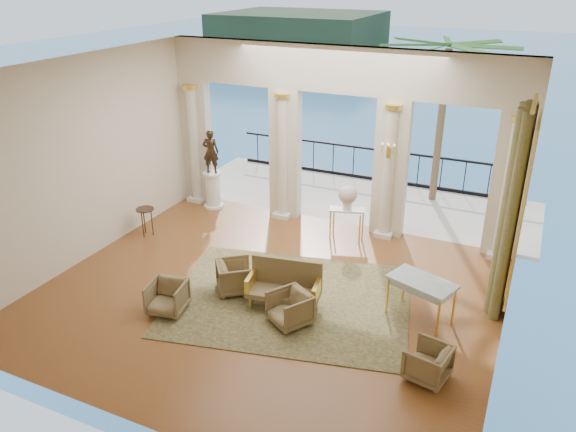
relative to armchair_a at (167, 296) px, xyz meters
The scene contains 23 objects.
floor 2.05m from the armchair_a, 42.79° to the left, with size 9.00×9.00×0.00m, color #4E2512.
room_walls 2.94m from the armchair_a, ahead, with size 9.00×9.00×9.00m.
arcade 5.84m from the armchair_a, 74.09° to the left, with size 9.00×0.56×4.50m.
terrace 7.33m from the armchair_a, 78.34° to the left, with size 10.00×3.60×0.10m, color #AFA594.
balustrade 8.89m from the armchair_a, 80.43° to the left, with size 9.00×0.06×1.03m.
palm_tree 9.47m from the armchair_a, 66.41° to the left, with size 2.00×2.00×4.50m.
headland 76.93m from the armchair_a, 111.78° to the left, with size 22.00×18.00×6.00m, color black.
sea 61.71m from the armchair_a, 88.62° to the left, with size 160.00×160.00×0.00m, color #1E5994.
curtain 6.65m from the armchair_a, 26.47° to the left, with size 0.33×1.40×4.09m.
window_frame 6.83m from the armchair_a, 25.75° to the left, with size 0.04×1.60×3.40m, color #E5BF4B.
wall_sconce 5.97m from the armchair_a, 59.44° to the left, with size 0.30×0.11×0.33m.
rug 2.43m from the armchair_a, 34.59° to the left, with size 4.73×3.68×0.02m, color #2C3216.
armchair_a is the anchor object (origin of this frame).
armchair_b 2.40m from the armchair_a, 15.32° to the left, with size 0.69×0.64×0.71m, color #4B3D21.
armchair_c 4.98m from the armchair_a, ahead, with size 0.65×0.61×0.67m, color #4B3D21.
armchair_d 1.46m from the armchair_a, 56.39° to the left, with size 0.71×0.66×0.73m, color #4B3D21.
settee 2.28m from the armchair_a, 30.86° to the left, with size 1.50×0.84×0.94m.
game_table 4.85m from the armchair_a, 22.00° to the left, with size 1.37×1.04×0.83m.
pedestal 5.20m from the armchair_a, 111.98° to the left, with size 0.55×0.55×1.01m.
statue 5.35m from the armchair_a, 111.98° to the left, with size 0.44×0.29×1.20m, color #312215.
console_table 4.94m from the armchair_a, 65.03° to the left, with size 0.90×0.56×0.80m.
urn 4.99m from the armchair_a, 65.03° to the left, with size 0.44×0.44×0.59m.
side_table 3.61m from the armchair_a, 134.06° to the left, with size 0.44×0.44×0.72m.
Camera 1 is at (4.51, -8.77, 6.17)m, focal length 35.00 mm.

